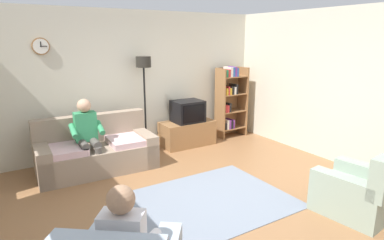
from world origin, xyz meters
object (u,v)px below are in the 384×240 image
object	(u,v)px
person_on_couch	(87,133)
armchair_near_bookshelf	(359,192)
tv_stand	(187,133)
tv	(188,111)
floor_lamp	(144,78)
bookshelf	(229,100)
couch	(97,152)
person_in_left_armchair	(127,240)

from	to	relation	value
person_on_couch	armchair_near_bookshelf	bearing A→B (deg)	-50.16
tv_stand	person_on_couch	world-z (taller)	person_on_couch
tv	armchair_near_bookshelf	bearing A→B (deg)	-83.09
floor_lamp	person_on_couch	distance (m)	1.56
tv	bookshelf	world-z (taller)	bookshelf
couch	bookshelf	size ratio (longest dim) A/B	1.22
armchair_near_bookshelf	person_in_left_armchair	bearing A→B (deg)	177.58
bookshelf	floor_lamp	xyz separation A→B (m)	(-2.03, 0.03, 0.61)
floor_lamp	person_on_couch	xyz separation A→B (m)	(-1.25, -0.55, -0.75)
tv	floor_lamp	size ratio (longest dim) A/B	0.32
person_in_left_armchair	bookshelf	bearing A→B (deg)	42.77
bookshelf	person_in_left_armchair	xyz separation A→B (m)	(-3.74, -3.46, -0.24)
tv	bookshelf	xyz separation A→B (m)	(1.15, 0.09, 0.11)
bookshelf	person_on_couch	distance (m)	3.33
person_in_left_armchair	person_on_couch	bearing A→B (deg)	81.21
couch	person_in_left_armchair	xyz separation A→B (m)	(-0.61, -3.05, 0.29)
person_on_couch	person_in_left_armchair	size ratio (longest dim) A/B	1.11
bookshelf	person_in_left_armchair	bearing A→B (deg)	-137.23
person_in_left_armchair	tv_stand	bearing A→B (deg)	52.59
couch	person_in_left_armchair	world-z (taller)	person_in_left_armchair
floor_lamp	armchair_near_bookshelf	bearing A→B (deg)	-70.11
person_on_couch	person_in_left_armchair	distance (m)	2.98
armchair_near_bookshelf	couch	bearing A→B (deg)	127.15
bookshelf	armchair_near_bookshelf	world-z (taller)	bookshelf
bookshelf	person_in_left_armchair	world-z (taller)	bookshelf
couch	floor_lamp	world-z (taller)	floor_lamp
floor_lamp	person_in_left_armchair	world-z (taller)	floor_lamp
floor_lamp	person_in_left_armchair	bearing A→B (deg)	-116.09
bookshelf	armchair_near_bookshelf	distance (m)	3.70
armchair_near_bookshelf	person_on_couch	distance (m)	4.02
couch	tv_stand	bearing A→B (deg)	9.64
tv_stand	bookshelf	size ratio (longest dim) A/B	0.70
person_on_couch	tv_stand	bearing A→B (deg)	11.82
couch	bookshelf	world-z (taller)	bookshelf
couch	armchair_near_bookshelf	size ratio (longest dim) A/B	1.99
person_on_couch	person_in_left_armchair	bearing A→B (deg)	-98.79
floor_lamp	armchair_near_bookshelf	world-z (taller)	floor_lamp
tv	couch	bearing A→B (deg)	-171.05
couch	bookshelf	distance (m)	3.20
couch	floor_lamp	bearing A→B (deg)	21.61
floor_lamp	bookshelf	bearing A→B (deg)	-0.87
tv_stand	floor_lamp	world-z (taller)	floor_lamp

